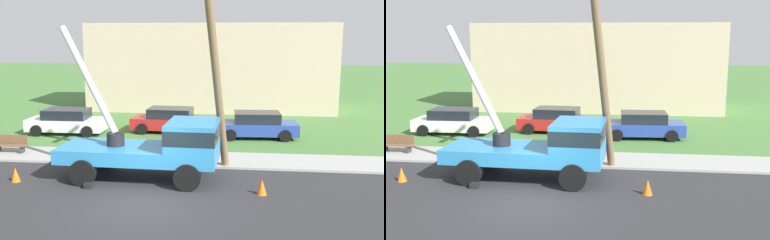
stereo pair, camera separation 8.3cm
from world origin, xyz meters
TOP-DOWN VIEW (x-y plane):
  - ground_plane at (0.00, 12.00)m, footprint 120.00×120.00m
  - road_asphalt at (0.00, 0.00)m, footprint 80.00×8.72m
  - sidewalk_strip at (0.00, 5.62)m, footprint 80.00×2.51m
  - utility_truck at (0.05, 2.75)m, footprint 6.76×3.21m
  - leaning_utility_pole at (2.10, 3.69)m, footprint 1.35×2.85m
  - traffic_cone_ahead at (3.96, 1.41)m, footprint 0.36×0.36m
  - traffic_cone_behind at (-5.46, 1.77)m, footprint 0.36×0.36m
  - traffic_cone_curbside at (1.69, 4.04)m, footprint 0.36×0.36m
  - parked_sedan_white at (-6.80, 10.41)m, footprint 4.44×2.09m
  - parked_sedan_red at (-0.97, 11.45)m, footprint 4.50×2.19m
  - parked_sedan_blue at (3.98, 10.55)m, footprint 4.49×2.17m
  - park_bench at (-7.73, 5.68)m, footprint 1.60×0.45m
  - lowrise_building_backdrop at (0.72, 20.68)m, footprint 18.00×6.00m

SIDE VIEW (x-z plane):
  - ground_plane at x=0.00m, z-range 0.00..0.00m
  - road_asphalt at x=0.00m, z-range 0.00..0.01m
  - sidewalk_strip at x=0.00m, z-range 0.00..0.10m
  - traffic_cone_ahead at x=3.96m, z-range 0.00..0.56m
  - traffic_cone_behind at x=-5.46m, z-range 0.00..0.56m
  - traffic_cone_curbside at x=1.69m, z-range 0.00..0.56m
  - park_bench at x=-7.73m, z-range 0.01..0.91m
  - parked_sedan_white at x=-6.80m, z-range 0.00..1.42m
  - parked_sedan_red at x=-0.97m, z-range 0.00..1.42m
  - parked_sedan_blue at x=3.98m, z-range 0.00..1.42m
  - utility_truck at x=0.05m, z-range -1.58..4.40m
  - lowrise_building_backdrop at x=0.72m, z-range 0.00..6.40m
  - leaning_utility_pole at x=2.10m, z-range 0.12..8.93m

